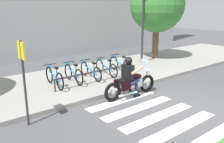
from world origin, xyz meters
name	(u,v)px	position (x,y,z in m)	size (l,w,h in m)	color
ground_plane	(177,109)	(0.00, 0.00, 0.00)	(48.00, 48.00, 0.00)	#4C4C4F
sidewalk	(98,76)	(0.00, 4.35, 0.07)	(24.00, 4.40, 0.15)	gray
crosswalk_stripe_0	(209,139)	(-0.90, -1.60, 0.00)	(2.80, 0.40, 0.01)	white
crosswalk_stripe_1	(181,127)	(-0.90, -0.80, 0.00)	(2.80, 0.40, 0.01)	white
crosswalk_stripe_2	(158,116)	(-0.90, 0.00, 0.00)	(2.80, 0.40, 0.01)	white
crosswalk_stripe_3	(139,108)	(-0.90, 0.80, 0.00)	(2.80, 0.40, 0.01)	white
crosswalk_stripe_4	(122,100)	(-0.90, 1.60, 0.00)	(2.80, 0.40, 0.01)	white
motorcycle	(131,84)	(-0.41, 1.70, 0.47)	(2.25, 0.64, 1.26)	black
rider	(130,74)	(-0.49, 1.70, 0.84)	(0.64, 0.55, 1.45)	black
bicycle_0	(54,77)	(-2.24, 3.99, 0.52)	(0.48, 1.71, 0.80)	black
bicycle_1	(73,74)	(-1.42, 3.99, 0.51)	(0.48, 1.62, 0.79)	black
bicycle_2	(91,71)	(-0.60, 3.99, 0.50)	(0.48, 1.72, 0.75)	black
bicycle_3	(106,68)	(0.22, 3.99, 0.49)	(0.48, 1.69, 0.75)	black
bicycle_4	(120,65)	(1.05, 3.99, 0.51)	(0.48, 1.69, 0.78)	black
bike_rack	(98,72)	(-0.60, 3.44, 0.57)	(3.89, 0.07, 0.49)	#333338
street_lamp	(143,22)	(3.20, 4.75, 2.33)	(0.28, 0.28, 3.79)	#2D2D33
street_sign	(23,69)	(-4.05, 1.85, 1.58)	(0.06, 0.44, 2.30)	#2D2D33
tree_near_rack	(157,5)	(4.70, 5.15, 3.15)	(3.06, 3.06, 4.70)	brown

